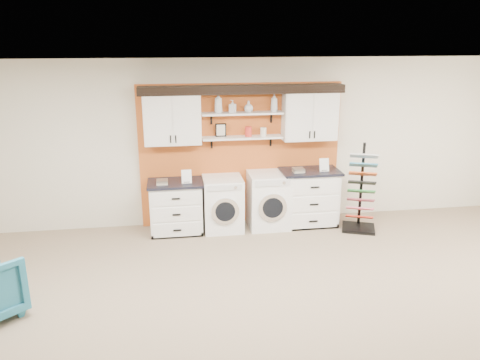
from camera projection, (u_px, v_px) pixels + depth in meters
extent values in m
plane|color=white|center=(317.00, 79.00, 3.73)|extent=(10.00, 10.00, 0.00)
plane|color=beige|center=(240.00, 143.00, 7.92)|extent=(10.00, 0.00, 10.00)
cube|color=#BA551F|center=(241.00, 155.00, 7.94)|extent=(3.40, 0.07, 2.40)
cube|color=white|center=(172.00, 118.00, 7.43)|extent=(0.90, 0.34, 0.84)
cube|color=white|center=(158.00, 120.00, 7.23)|extent=(0.42, 0.01, 0.78)
cube|color=white|center=(187.00, 120.00, 7.29)|extent=(0.42, 0.01, 0.78)
cube|color=white|center=(310.00, 115.00, 7.75)|extent=(0.90, 0.34, 0.84)
cube|color=white|center=(300.00, 117.00, 7.55)|extent=(0.42, 0.01, 0.78)
cube|color=white|center=(326.00, 116.00, 7.62)|extent=(0.42, 0.01, 0.78)
cube|color=white|center=(242.00, 137.00, 7.69)|extent=(1.32, 0.28, 0.03)
cube|color=white|center=(242.00, 113.00, 7.57)|extent=(1.32, 0.28, 0.03)
cube|color=black|center=(242.00, 88.00, 7.47)|extent=(3.30, 0.40, 0.10)
cube|color=black|center=(244.00, 93.00, 7.31)|extent=(3.30, 0.04, 0.04)
cube|color=black|center=(221.00, 130.00, 7.65)|extent=(0.18, 0.02, 0.22)
cube|color=beige|center=(221.00, 130.00, 7.64)|extent=(0.14, 0.01, 0.18)
cylinder|color=red|center=(248.00, 132.00, 7.68)|extent=(0.11, 0.11, 0.16)
cylinder|color=silver|center=(263.00, 132.00, 7.72)|extent=(0.10, 0.10, 0.14)
cube|color=white|center=(176.00, 208.00, 7.72)|extent=(0.83, 0.60, 0.83)
cube|color=black|center=(177.00, 236.00, 7.57)|extent=(0.83, 0.06, 0.06)
cube|color=black|center=(175.00, 183.00, 7.59)|extent=(0.89, 0.66, 0.04)
cube|color=white|center=(176.00, 198.00, 7.35)|extent=(0.76, 0.02, 0.23)
cube|color=white|center=(177.00, 214.00, 7.43)|extent=(0.76, 0.02, 0.23)
cube|color=white|center=(177.00, 230.00, 7.51)|extent=(0.76, 0.02, 0.23)
cube|color=white|center=(309.00, 198.00, 8.03)|extent=(0.93, 0.60, 0.93)
cube|color=black|center=(312.00, 227.00, 7.90)|extent=(0.93, 0.06, 0.07)
cube|color=black|center=(310.00, 171.00, 7.88)|extent=(0.99, 0.66, 0.04)
cube|color=white|center=(315.00, 187.00, 7.65)|extent=(0.85, 0.02, 0.26)
cube|color=white|center=(314.00, 204.00, 7.74)|extent=(0.85, 0.02, 0.26)
cube|color=white|center=(313.00, 221.00, 7.83)|extent=(0.85, 0.02, 0.26)
cube|color=white|center=(223.00, 203.00, 7.82)|extent=(0.64, 0.66, 0.90)
cube|color=silver|center=(225.00, 188.00, 7.39)|extent=(0.55, 0.02, 0.09)
cylinder|color=silver|center=(225.00, 211.00, 7.50)|extent=(0.45, 0.05, 0.45)
cylinder|color=black|center=(225.00, 212.00, 7.48)|extent=(0.32, 0.03, 0.32)
cube|color=white|center=(268.00, 200.00, 7.92)|extent=(0.67, 0.66, 0.94)
cube|color=silver|center=(273.00, 183.00, 7.49)|extent=(0.58, 0.02, 0.10)
cylinder|color=silver|center=(273.00, 207.00, 7.61)|extent=(0.48, 0.05, 0.48)
cylinder|color=black|center=(273.00, 208.00, 7.59)|extent=(0.34, 0.03, 0.34)
cube|color=black|center=(358.00, 228.00, 7.89)|extent=(0.66, 0.61, 0.05)
cube|color=black|center=(361.00, 184.00, 7.82)|extent=(0.06, 0.06, 1.42)
cube|color=red|center=(359.00, 217.00, 7.85)|extent=(0.50, 0.39, 0.13)
cube|color=#DF6382|center=(360.00, 208.00, 7.80)|extent=(0.50, 0.39, 0.13)
cube|color=brown|center=(360.00, 200.00, 7.76)|extent=(0.50, 0.39, 0.13)
cube|color=#227E33|center=(361.00, 191.00, 7.72)|extent=(0.50, 0.39, 0.13)
cube|color=black|center=(362.00, 183.00, 7.67)|extent=(0.50, 0.39, 0.13)
cube|color=#CF4C15|center=(363.00, 174.00, 7.63)|extent=(0.50, 0.39, 0.13)
cube|color=teal|center=(363.00, 165.00, 7.58)|extent=(0.50, 0.39, 0.13)
cube|color=silver|center=(364.00, 156.00, 7.54)|extent=(0.50, 0.39, 0.13)
imported|color=silver|center=(218.00, 103.00, 7.46)|extent=(0.16, 0.16, 0.33)
imported|color=silver|center=(233.00, 106.00, 7.52)|extent=(0.13, 0.13, 0.20)
imported|color=silver|center=(249.00, 106.00, 7.56)|extent=(0.16, 0.16, 0.18)
imported|color=silver|center=(274.00, 102.00, 7.60)|extent=(0.12, 0.12, 0.30)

